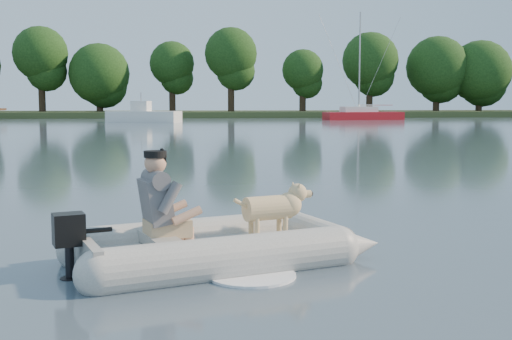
{
  "coord_description": "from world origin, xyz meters",
  "views": [
    {
      "loc": [
        -0.5,
        -6.89,
        1.68
      ],
      "look_at": [
        0.38,
        1.7,
        0.75
      ],
      "focal_mm": 45.0,
      "sensor_mm": 36.0,
      "label": 1
    }
  ],
  "objects": [
    {
      "name": "dog",
      "position": [
        0.33,
        -0.05,
        0.48
      ],
      "size": [
        0.91,
        0.57,
        0.57
      ],
      "primitive_type": null,
      "rotation": [
        0.0,
        0.0,
        0.33
      ],
      "color": "tan",
      "rests_on": "dinghy"
    },
    {
      "name": "motorboat",
      "position": [
        -4.16,
        44.24,
        1.12
      ],
      "size": [
        6.22,
        3.85,
        2.46
      ],
      "primitive_type": null,
      "rotation": [
        0.0,
        0.0,
        -0.3
      ],
      "color": "white",
      "rests_on": "water"
    },
    {
      "name": "sailboat",
      "position": [
        14.84,
        49.52,
        0.42
      ],
      "size": [
        7.24,
        2.94,
        9.68
      ],
      "rotation": [
        0.0,
        0.0,
        0.12
      ],
      "color": "red",
      "rests_on": "water"
    },
    {
      "name": "water",
      "position": [
        0.0,
        0.0,
        0.0
      ],
      "size": [
        160.0,
        160.0,
        0.0
      ],
      "primitive_type": "plane",
      "color": "slate",
      "rests_on": "ground"
    },
    {
      "name": "man",
      "position": [
        -0.84,
        -0.45,
        0.71
      ],
      "size": [
        0.82,
        0.76,
        0.99
      ],
      "primitive_type": null,
      "rotation": [
        0.0,
        0.0,
        0.33
      ],
      "color": "#5B5B60",
      "rests_on": "dinghy"
    },
    {
      "name": "shore_bank",
      "position": [
        0.0,
        62.0,
        0.25
      ],
      "size": [
        160.0,
        12.0,
        0.7
      ],
      "primitive_type": "cube",
      "color": "#47512D",
      "rests_on": "water"
    },
    {
      "name": "treeline",
      "position": [
        5.75,
        61.07,
        5.3
      ],
      "size": [
        84.66,
        7.35,
        9.27
      ],
      "color": "#332316",
      "rests_on": "shore_bank"
    },
    {
      "name": "outboard_motor",
      "position": [
        -1.66,
        -0.79,
        0.29
      ],
      "size": [
        0.45,
        0.38,
        0.72
      ],
      "primitive_type": null,
      "rotation": [
        0.0,
        0.0,
        0.33
      ],
      "color": "black",
      "rests_on": "dinghy"
    },
    {
      "name": "dinghy",
      "position": [
        -0.21,
        -0.29,
        0.54
      ],
      "size": [
        5.4,
        4.8,
        1.28
      ],
      "primitive_type": null,
      "rotation": [
        0.0,
        0.0,
        0.33
      ],
      "color": "#989893",
      "rests_on": "water"
    }
  ]
}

